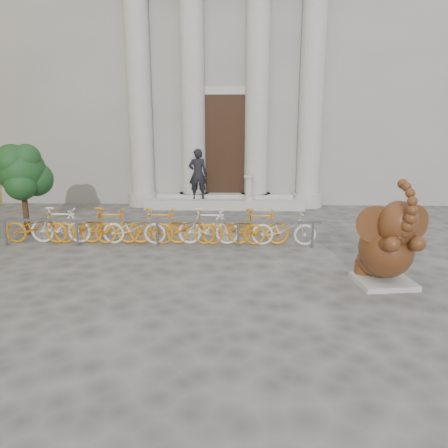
{
  "coord_description": "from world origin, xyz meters",
  "views": [
    {
      "loc": [
        0.53,
        -7.04,
        3.3
      ],
      "look_at": [
        0.22,
        2.11,
        1.1
      ],
      "focal_mm": 35.0,
      "sensor_mm": 36.0,
      "label": 1
    }
  ],
  "objects_px": {
    "pedestrian": "(198,174)",
    "bike_rack": "(159,226)",
    "tree": "(22,172)",
    "elephant_statue": "(387,247)"
  },
  "relations": [
    {
      "from": "pedestrian",
      "to": "bike_rack",
      "type": "bearing_deg",
      "value": 78.49
    },
    {
      "from": "tree",
      "to": "pedestrian",
      "type": "xyz_separation_m",
      "value": [
        4.63,
        4.12,
        -0.54
      ]
    },
    {
      "from": "bike_rack",
      "to": "tree",
      "type": "bearing_deg",
      "value": 168.16
    },
    {
      "from": "elephant_statue",
      "to": "pedestrian",
      "type": "relative_size",
      "value": 1.17
    },
    {
      "from": "elephant_statue",
      "to": "bike_rack",
      "type": "distance_m",
      "value": 5.89
    },
    {
      "from": "bike_rack",
      "to": "pedestrian",
      "type": "xyz_separation_m",
      "value": [
        0.61,
        4.96,
        0.8
      ]
    },
    {
      "from": "tree",
      "to": "elephant_statue",
      "type": "bearing_deg",
      "value": -21.97
    },
    {
      "from": "bike_rack",
      "to": "pedestrian",
      "type": "bearing_deg",
      "value": 82.94
    },
    {
      "from": "bike_rack",
      "to": "pedestrian",
      "type": "height_order",
      "value": "pedestrian"
    },
    {
      "from": "bike_rack",
      "to": "tree",
      "type": "height_order",
      "value": "tree"
    }
  ]
}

